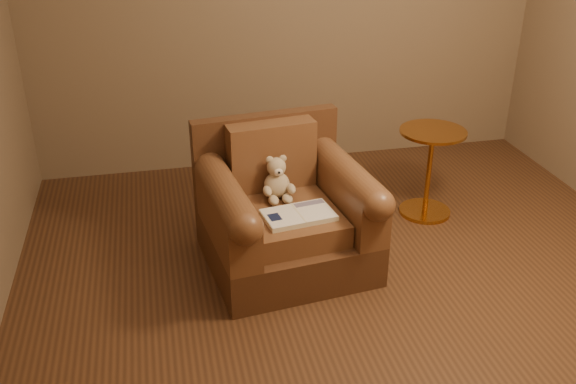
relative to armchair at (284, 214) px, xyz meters
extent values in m
plane|color=#50301B|center=(0.37, -0.47, -0.33)|extent=(4.00, 4.00, 0.00)
cube|color=#4D2D19|center=(0.01, -0.04, -0.19)|extent=(1.04, 1.00, 0.26)
cube|color=#4D2D19|center=(-0.04, 0.35, 0.23)|extent=(0.94, 0.21, 0.58)
cube|color=brown|center=(0.01, -0.09, 0.01)|extent=(0.62, 0.72, 0.14)
cube|color=brown|center=(-0.03, 0.23, 0.29)|extent=(0.56, 0.22, 0.42)
cube|color=brown|center=(-0.36, -0.13, 0.09)|extent=(0.28, 0.81, 0.30)
cube|color=brown|center=(0.38, -0.04, 0.09)|extent=(0.28, 0.81, 0.30)
cylinder|color=brown|center=(-0.36, -0.13, 0.24)|extent=(0.28, 0.81, 0.19)
cylinder|color=brown|center=(0.38, -0.04, 0.24)|extent=(0.28, 0.81, 0.19)
ellipsoid|color=tan|center=(-0.03, 0.09, 0.15)|extent=(0.16, 0.14, 0.17)
sphere|color=tan|center=(-0.03, 0.10, 0.27)|extent=(0.12, 0.12, 0.12)
ellipsoid|color=tan|center=(-0.07, 0.10, 0.32)|extent=(0.05, 0.03, 0.05)
ellipsoid|color=tan|center=(0.02, 0.10, 0.32)|extent=(0.05, 0.03, 0.05)
ellipsoid|color=beige|center=(-0.02, 0.04, 0.26)|extent=(0.05, 0.04, 0.05)
sphere|color=black|center=(-0.02, 0.02, 0.27)|extent=(0.02, 0.02, 0.02)
ellipsoid|color=tan|center=(-0.10, 0.02, 0.15)|extent=(0.05, 0.10, 0.05)
ellipsoid|color=tan|center=(0.05, 0.02, 0.15)|extent=(0.05, 0.10, 0.05)
ellipsoid|color=tan|center=(-0.07, -0.01, 0.10)|extent=(0.06, 0.10, 0.05)
ellipsoid|color=tan|center=(0.02, -0.01, 0.10)|extent=(0.06, 0.10, 0.05)
cube|color=beige|center=(0.04, -0.20, 0.09)|extent=(0.43, 0.30, 0.03)
cube|color=white|center=(-0.06, -0.22, 0.11)|extent=(0.23, 0.27, 0.00)
cube|color=white|center=(0.14, -0.19, 0.11)|extent=(0.23, 0.27, 0.00)
cube|color=beige|center=(0.04, -0.20, 0.11)|extent=(0.04, 0.24, 0.00)
cube|color=#0F1638|center=(-0.10, -0.22, 0.11)|extent=(0.08, 0.09, 0.00)
cube|color=slate|center=(0.13, -0.10, 0.11)|extent=(0.19, 0.08, 0.00)
cylinder|color=#C68236|center=(1.11, 0.38, -0.31)|extent=(0.36, 0.36, 0.03)
cylinder|color=#C68236|center=(1.11, 0.38, -0.01)|extent=(0.04, 0.04, 0.58)
cylinder|color=#C68236|center=(1.11, 0.38, 0.29)|extent=(0.45, 0.45, 0.02)
cylinder|color=#C68236|center=(1.11, 0.38, 0.28)|extent=(0.04, 0.04, 0.02)
camera|label=1|loc=(-0.71, -3.33, 1.87)|focal=40.00mm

